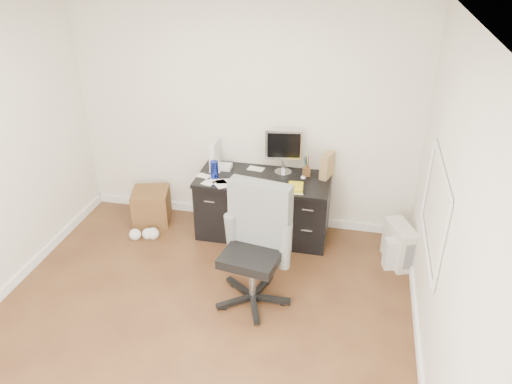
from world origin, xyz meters
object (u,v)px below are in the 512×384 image
office_chair (252,250)px  pc_tower (399,245)px  lcd_monitor (284,152)px  wicker_basket (151,206)px  keyboard (258,181)px  desk (263,205)px

office_chair → pc_tower: office_chair is taller
lcd_monitor → office_chair: (-0.05, -1.36, -0.41)m
lcd_monitor → office_chair: 1.43m
pc_tower → wicker_basket: bearing=152.4°
keyboard → pc_tower: size_ratio=0.96×
lcd_monitor → keyboard: 0.44m
pc_tower → keyboard: bearing=152.2°
lcd_monitor → pc_tower: 1.62m
office_chair → lcd_monitor: bearing=97.2°
wicker_basket → keyboard: bearing=-4.2°
wicker_basket → desk: bearing=0.3°
desk → office_chair: bearing=-83.2°
office_chair → wicker_basket: bearing=152.0°
lcd_monitor → wicker_basket: lcd_monitor is taller
desk → keyboard: bearing=-110.0°
lcd_monitor → pc_tower: bearing=-26.0°
lcd_monitor → wicker_basket: (-1.60, -0.18, -0.80)m
desk → wicker_basket: bearing=-179.7°
lcd_monitor → wicker_basket: bearing=177.2°
keyboard → office_chair: bearing=-84.0°
desk → keyboard: keyboard is taller
office_chair → desk: bearing=106.3°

